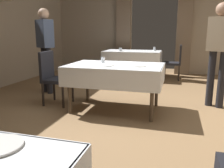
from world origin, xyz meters
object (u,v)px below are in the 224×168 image
chair_far_right (175,61)px  person_diner_standing_aside (219,47)px  chair_mid_left (53,75)px  dining_table_far (133,54)px  glass_far_b (154,49)px  plate_mid_c (139,66)px  dining_table_mid (115,70)px  plate_mid_a (108,66)px  glass_mid_b (103,60)px  glass_far_a (121,49)px  person_waiter_by_doorway (45,44)px

chair_far_right → person_diner_standing_aside: person_diner_standing_aside is taller
chair_mid_left → dining_table_far: bearing=72.9°
chair_mid_left → person_diner_standing_aside: (2.74, 0.60, 0.51)m
chair_mid_left → glass_far_b: (1.46, 3.02, 0.29)m
plate_mid_c → glass_far_b: size_ratio=2.11×
chair_mid_left → glass_far_b: chair_mid_left is taller
dining_table_mid → plate_mid_a: plate_mid_a is taller
chair_mid_left → person_diner_standing_aside: person_diner_standing_aside is taller
glass_mid_b → glass_far_b: 2.96m
dining_table_far → dining_table_mid: bearing=-84.8°
plate_mid_c → glass_mid_b: bearing=159.6°
plate_mid_a → plate_mid_c: (0.46, 0.08, 0.00)m
dining_table_mid → glass_far_b: (0.32, 3.06, 0.15)m
chair_mid_left → glass_far_a: chair_mid_left is taller
dining_table_mid → plate_mid_a: bearing=-111.8°
dining_table_far → glass_far_b: size_ratio=14.66×
plate_mid_a → person_diner_standing_aside: 1.87m
plate_mid_c → person_diner_standing_aside: person_diner_standing_aside is taller
chair_far_right → glass_far_a: size_ratio=10.28×
dining_table_far → person_diner_standing_aside: size_ratio=0.91×
chair_mid_left → chair_far_right: (2.04, 2.83, 0.00)m
glass_far_a → plate_mid_c: bearing=-71.0°
glass_mid_b → glass_far_b: bearing=78.8°
chair_mid_left → glass_far_b: 3.37m
glass_mid_b → glass_far_a: bearing=97.0°
person_waiter_by_doorway → person_diner_standing_aside: 3.27m
glass_far_a → person_diner_standing_aside: person_diner_standing_aside is taller
dining_table_far → person_waiter_by_doorway: 2.62m
chair_far_right → person_diner_standing_aside: size_ratio=0.54×
glass_mid_b → glass_far_a: 2.57m
plate_mid_c → person_waiter_by_doorway: (-2.06, 0.79, 0.27)m
chair_far_right → plate_mid_c: bearing=-99.8°
plate_mid_c → person_waiter_by_doorway: size_ratio=0.13×
glass_far_b → person_diner_standing_aside: (1.28, -2.43, 0.22)m
glass_far_b → person_diner_standing_aside: 2.75m
chair_far_right → plate_mid_c: 3.01m
person_diner_standing_aside → chair_far_right: bearing=107.3°
chair_far_right → glass_far_a: (-1.47, -0.17, 0.28)m
chair_far_right → plate_mid_a: (-0.97, -3.04, 0.24)m
glass_mid_b → person_diner_standing_aside: (1.86, 0.48, 0.22)m
dining_table_mid → glass_mid_b: size_ratio=15.48×
glass_mid_b → person_waiter_by_doorway: (-1.41, 0.54, 0.22)m
dining_table_mid → dining_table_far: bearing=95.2°
glass_mid_b → person_waiter_by_doorway: size_ratio=0.06×
plate_mid_c → glass_far_a: (-0.96, 2.79, 0.04)m
person_waiter_by_doorway → glass_far_b: bearing=50.0°
plate_mid_c → person_diner_standing_aside: bearing=30.7°
dining_table_far → glass_far_b: (0.58, 0.18, 0.15)m
dining_table_mid → dining_table_far: (-0.26, 2.88, -0.01)m
glass_far_a → person_waiter_by_doorway: person_waiter_by_doorway is taller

